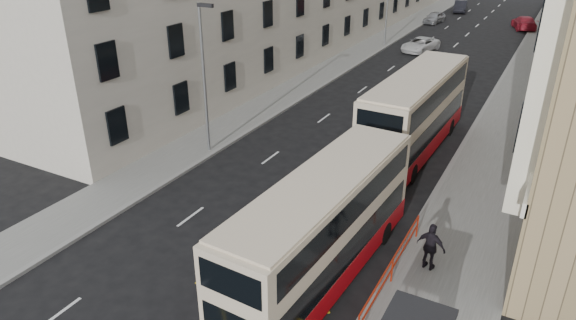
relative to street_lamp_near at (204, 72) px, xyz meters
The scene contains 14 objects.
pavement_right 23.47m from the street_lamp_near, 51.44° to the left, with size 4.00×120.00×0.15m, color #63635E.
pavement_left 18.60m from the street_lamp_near, 93.66° to the left, with size 3.00×120.00×0.15m, color #63635E.
kerb_right 22.30m from the street_lamp_near, 55.55° to the left, with size 0.25×120.00×0.15m, color gray.
kerb_left 18.57m from the street_lamp_near, 88.89° to the left, with size 0.25×120.00×0.15m, color gray.
road_markings 33.92m from the street_lamp_near, 79.11° to the left, with size 10.00×110.00×0.01m, color silver, non-canonical shape.
guard_railing 14.56m from the street_lamp_near, 26.38° to the right, with size 0.06×6.56×1.01m.
street_lamp_near is the anchor object (origin of this frame).
double_decker_front 12.74m from the street_lamp_near, 34.83° to the right, with size 2.95×10.57×4.17m.
double_decker_rear 11.57m from the street_lamp_near, 28.61° to the left, with size 2.96×11.39×4.51m.
pedestrian_far 14.84m from the street_lamp_near, 19.64° to the right, with size 1.11×0.46×1.89m, color black.
white_van 29.95m from the street_lamp_near, 82.64° to the left, with size 2.20×4.77×1.33m, color silver.
car_silver 45.15m from the street_lamp_near, 88.34° to the left, with size 1.65×4.10×1.40m, color #9D9FA4.
car_dark 55.14m from the street_lamp_near, 87.50° to the left, with size 1.62×4.66×1.53m, color black.
car_red 47.72m from the street_lamp_near, 75.95° to the left, with size 2.16×5.31×1.54m, color maroon.
Camera 1 is at (10.05, -8.99, 11.97)m, focal length 32.00 mm.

